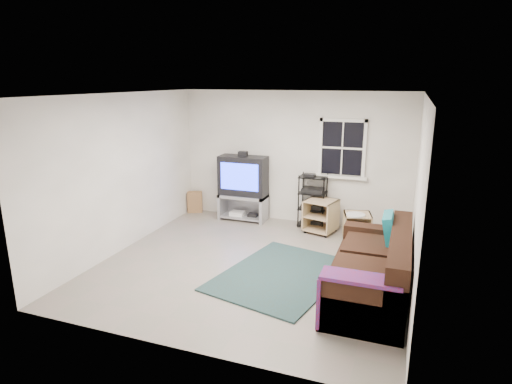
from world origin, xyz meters
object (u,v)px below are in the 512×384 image
at_px(tv_unit, 243,183).
at_px(side_table_right, 357,225).
at_px(av_rack, 312,204).
at_px(sofa, 373,272).
at_px(side_table_left, 322,214).

distance_m(tv_unit, side_table_right, 2.43).
xyz_separation_m(tv_unit, av_rack, (1.42, 0.05, -0.33)).
relative_size(av_rack, sofa, 0.48).
xyz_separation_m(side_table_left, side_table_right, (0.68, -0.26, -0.04)).
distance_m(side_table_left, side_table_right, 0.73).
relative_size(side_table_right, sofa, 0.26).
height_order(tv_unit, side_table_right, tv_unit).
bearing_deg(av_rack, side_table_right, -28.40).
xyz_separation_m(side_table_left, sofa, (1.14, -2.26, 0.02)).
xyz_separation_m(side_table_right, sofa, (0.46, -2.00, 0.05)).
distance_m(side_table_right, sofa, 2.05).
bearing_deg(side_table_right, sofa, -77.09).
xyz_separation_m(av_rack, side_table_left, (0.24, -0.23, -0.12)).
bearing_deg(av_rack, sofa, -61.15).
bearing_deg(side_table_left, sofa, -63.27).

